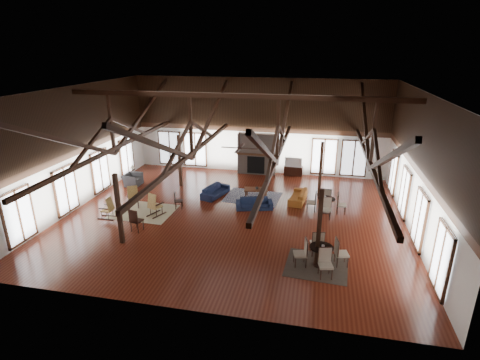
% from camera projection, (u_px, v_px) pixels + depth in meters
% --- Properties ---
extents(floor, '(16.00, 16.00, 0.00)m').
position_uv_depth(floor, '(234.00, 216.00, 18.17)').
color(floor, '#572012').
rests_on(floor, ground).
extents(ceiling, '(16.00, 14.00, 0.02)m').
position_uv_depth(ceiling, '(233.00, 90.00, 16.14)').
color(ceiling, black).
rests_on(ceiling, wall_back).
extents(wall_back, '(16.00, 0.02, 6.00)m').
position_uv_depth(wall_back, '(258.00, 127.00, 23.60)').
color(wall_back, silver).
rests_on(wall_back, floor).
extents(wall_front, '(16.00, 0.02, 6.00)m').
position_uv_depth(wall_front, '(179.00, 223.00, 10.71)').
color(wall_front, silver).
rests_on(wall_front, floor).
extents(wall_left, '(0.02, 14.00, 6.00)m').
position_uv_depth(wall_left, '(78.00, 148.00, 18.71)').
color(wall_left, silver).
rests_on(wall_left, floor).
extents(wall_right, '(0.02, 14.00, 6.00)m').
position_uv_depth(wall_right, '(420.00, 168.00, 15.60)').
color(wall_right, silver).
rests_on(wall_right, floor).
extents(roof_truss, '(15.60, 14.07, 3.14)m').
position_uv_depth(roof_truss, '(233.00, 135.00, 16.81)').
color(roof_truss, black).
rests_on(roof_truss, wall_back).
extents(post_grid, '(8.16, 7.16, 3.05)m').
position_uv_depth(post_grid, '(234.00, 187.00, 17.65)').
color(post_grid, black).
rests_on(post_grid, floor).
extents(fireplace, '(2.50, 0.69, 2.60)m').
position_uv_depth(fireplace, '(257.00, 154.00, 23.88)').
color(fireplace, '#716056').
rests_on(fireplace, floor).
extents(ceiling_fan, '(1.60, 1.60, 0.75)m').
position_uv_depth(ceiling_fan, '(240.00, 147.00, 15.89)').
color(ceiling_fan, black).
rests_on(ceiling_fan, roof_truss).
extents(sofa_navy_front, '(1.97, 1.18, 0.54)m').
position_uv_depth(sofa_navy_front, '(254.00, 204.00, 18.93)').
color(sofa_navy_front, '#131B35').
rests_on(sofa_navy_front, floor).
extents(sofa_navy_left, '(2.06, 1.28, 0.56)m').
position_uv_depth(sofa_navy_left, '(215.00, 191.00, 20.55)').
color(sofa_navy_left, '#141B37').
rests_on(sofa_navy_left, floor).
extents(sofa_orange, '(1.99, 0.97, 0.56)m').
position_uv_depth(sofa_orange, '(298.00, 196.00, 19.84)').
color(sofa_orange, '#A25A1F').
rests_on(sofa_orange, floor).
extents(coffee_table, '(1.37, 0.84, 0.49)m').
position_uv_depth(coffee_table, '(256.00, 190.00, 20.29)').
color(coffee_table, brown).
rests_on(coffee_table, floor).
extents(vase, '(0.19, 0.19, 0.19)m').
position_uv_depth(vase, '(257.00, 188.00, 20.18)').
color(vase, '#B2B2B2').
rests_on(vase, coffee_table).
extents(armchair, '(1.05, 0.92, 0.68)m').
position_uv_depth(armchair, '(133.00, 180.00, 22.13)').
color(armchair, '#2C2C2F').
rests_on(armchair, floor).
extents(side_table_lamp, '(0.41, 0.41, 1.05)m').
position_uv_depth(side_table_lamp, '(133.00, 175.00, 22.80)').
color(side_table_lamp, black).
rests_on(side_table_lamp, floor).
extents(rocking_chair_a, '(0.83, 1.01, 1.16)m').
position_uv_depth(rocking_chair_a, '(133.00, 197.00, 19.08)').
color(rocking_chair_a, olive).
rests_on(rocking_chair_a, floor).
extents(rocking_chair_b, '(0.78, 1.01, 1.16)m').
position_uv_depth(rocking_chair_b, '(154.00, 205.00, 18.04)').
color(rocking_chair_b, olive).
rests_on(rocking_chair_b, floor).
extents(rocking_chair_c, '(0.83, 0.47, 1.07)m').
position_uv_depth(rocking_chair_c, '(108.00, 209.00, 17.78)').
color(rocking_chair_c, olive).
rests_on(rocking_chair_c, floor).
extents(side_chair_a, '(0.46, 0.46, 0.89)m').
position_uv_depth(side_chair_a, '(177.00, 199.00, 18.87)').
color(side_chair_a, black).
rests_on(side_chair_a, floor).
extents(side_chair_b, '(0.54, 0.54, 1.08)m').
position_uv_depth(side_chair_b, '(135.00, 219.00, 16.43)').
color(side_chair_b, black).
rests_on(side_chair_b, floor).
extents(cafe_table_near, '(2.10, 2.10, 1.07)m').
position_uv_depth(cafe_table_near, '(321.00, 252.00, 13.93)').
color(cafe_table_near, black).
rests_on(cafe_table_near, floor).
extents(cafe_table_far, '(1.93, 1.93, 1.01)m').
position_uv_depth(cafe_table_far, '(326.00, 203.00, 18.45)').
color(cafe_table_far, black).
rests_on(cafe_table_far, floor).
extents(cup_near, '(0.12, 0.12, 0.09)m').
position_uv_depth(cup_near, '(323.00, 246.00, 13.82)').
color(cup_near, '#B2B2B2').
rests_on(cup_near, cafe_table_near).
extents(cup_far, '(0.14, 0.14, 0.09)m').
position_uv_depth(cup_far, '(325.00, 197.00, 18.45)').
color(cup_far, '#B2B2B2').
rests_on(cup_far, cafe_table_far).
extents(tv_console, '(1.16, 0.43, 0.58)m').
position_uv_depth(tv_console, '(293.00, 171.00, 23.83)').
color(tv_console, black).
rests_on(tv_console, floor).
extents(television, '(1.07, 0.22, 0.61)m').
position_uv_depth(television, '(294.00, 162.00, 23.63)').
color(television, '#B2B2B2').
rests_on(television, tv_console).
extents(rug_tan, '(3.02, 2.41, 0.01)m').
position_uv_depth(rug_tan, '(144.00, 212.00, 18.64)').
color(rug_tan, tan).
rests_on(rug_tan, floor).
extents(rug_navy, '(3.07, 2.41, 0.01)m').
position_uv_depth(rug_navy, '(253.00, 197.00, 20.44)').
color(rug_navy, '#1A204A').
rests_on(rug_navy, floor).
extents(rug_dark, '(2.42, 2.22, 0.01)m').
position_uv_depth(rug_dark, '(317.00, 266.00, 14.06)').
color(rug_dark, black).
rests_on(rug_dark, floor).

